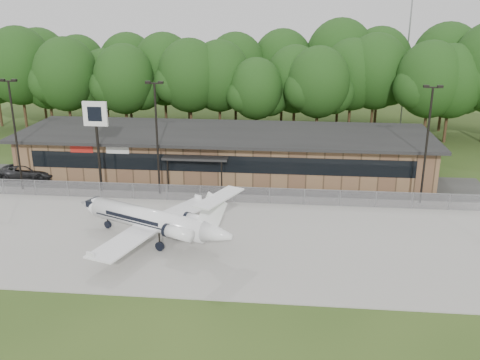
# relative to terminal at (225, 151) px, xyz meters

# --- Properties ---
(ground) EXTENTS (160.00, 160.00, 0.00)m
(ground) POSITION_rel_terminal_xyz_m (0.00, -23.94, -2.18)
(ground) COLOR #273F16
(ground) RESTS_ON ground
(apron) EXTENTS (64.00, 18.00, 0.08)m
(apron) POSITION_rel_terminal_xyz_m (0.00, -15.94, -2.14)
(apron) COLOR #9E9B93
(apron) RESTS_ON ground
(parking_lot) EXTENTS (50.00, 9.00, 0.06)m
(parking_lot) POSITION_rel_terminal_xyz_m (0.00, -4.44, -2.15)
(parking_lot) COLOR #383835
(parking_lot) RESTS_ON ground
(terminal) EXTENTS (41.00, 11.65, 4.30)m
(terminal) POSITION_rel_terminal_xyz_m (0.00, 0.00, 0.00)
(terminal) COLOR brown
(terminal) RESTS_ON ground
(fence) EXTENTS (46.00, 0.04, 1.52)m
(fence) POSITION_rel_terminal_xyz_m (0.00, -8.94, -1.40)
(fence) COLOR gray
(fence) RESTS_ON ground
(treeline) EXTENTS (72.00, 12.00, 15.00)m
(treeline) POSITION_rel_terminal_xyz_m (0.00, 18.06, 5.32)
(treeline) COLOR #1B3912
(treeline) RESTS_ON ground
(radio_mast) EXTENTS (0.20, 0.20, 25.00)m
(radio_mast) POSITION_rel_terminal_xyz_m (22.00, 24.06, 10.32)
(radio_mast) COLOR gray
(radio_mast) RESTS_ON ground
(light_pole_left) EXTENTS (1.55, 0.30, 10.23)m
(light_pole_left) POSITION_rel_terminal_xyz_m (-18.00, -7.44, 3.80)
(light_pole_left) COLOR black
(light_pole_left) RESTS_ON ground
(light_pole_mid) EXTENTS (1.55, 0.30, 10.23)m
(light_pole_mid) POSITION_rel_terminal_xyz_m (-5.00, -7.44, 3.80)
(light_pole_mid) COLOR black
(light_pole_mid) RESTS_ON ground
(light_pole_right) EXTENTS (1.55, 0.30, 10.23)m
(light_pole_right) POSITION_rel_terminal_xyz_m (18.00, -7.44, 3.80)
(light_pole_right) COLOR black
(light_pole_right) RESTS_ON ground
(business_jet) EXTENTS (13.52, 12.05, 4.67)m
(business_jet) POSITION_rel_terminal_xyz_m (-2.87, -17.41, -0.51)
(business_jet) COLOR white
(business_jet) RESTS_ON ground
(suv) EXTENTS (5.83, 2.99, 1.57)m
(suv) POSITION_rel_terminal_xyz_m (-18.90, -4.30, -1.39)
(suv) COLOR #2E2E30
(suv) RESTS_ON ground
(pole_sign) EXTENTS (2.19, 0.33, 8.35)m
(pole_sign) POSITION_rel_terminal_xyz_m (-10.53, -7.14, 4.21)
(pole_sign) COLOR black
(pole_sign) RESTS_ON ground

